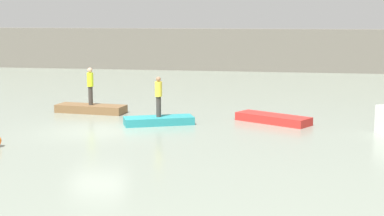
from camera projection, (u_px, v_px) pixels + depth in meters
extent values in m
plane|color=gray|center=(97.00, 131.00, 24.74)|extent=(120.00, 120.00, 0.00)
cube|color=#666056|center=(202.00, 49.00, 51.68)|extent=(80.00, 1.20, 3.72)
cube|color=brown|center=(91.00, 109.00, 29.38)|extent=(3.65, 1.50, 0.40)
cube|color=teal|center=(159.00, 121.00, 26.21)|extent=(3.30, 2.23, 0.35)
cube|color=red|center=(273.00, 119.00, 26.62)|extent=(3.61, 2.70, 0.37)
cylinder|color=#38332D|center=(91.00, 96.00, 29.27)|extent=(0.22, 0.22, 0.94)
cylinder|color=#D8F226|center=(90.00, 80.00, 29.14)|extent=(0.32, 0.32, 0.70)
sphere|color=tan|center=(90.00, 70.00, 29.07)|extent=(0.25, 0.25, 0.25)
cylinder|color=#38332D|center=(159.00, 107.00, 26.11)|extent=(0.22, 0.22, 0.93)
cylinder|color=yellow|center=(158.00, 89.00, 25.98)|extent=(0.32, 0.32, 0.68)
sphere|color=#936B4C|center=(158.00, 79.00, 25.91)|extent=(0.22, 0.22, 0.22)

